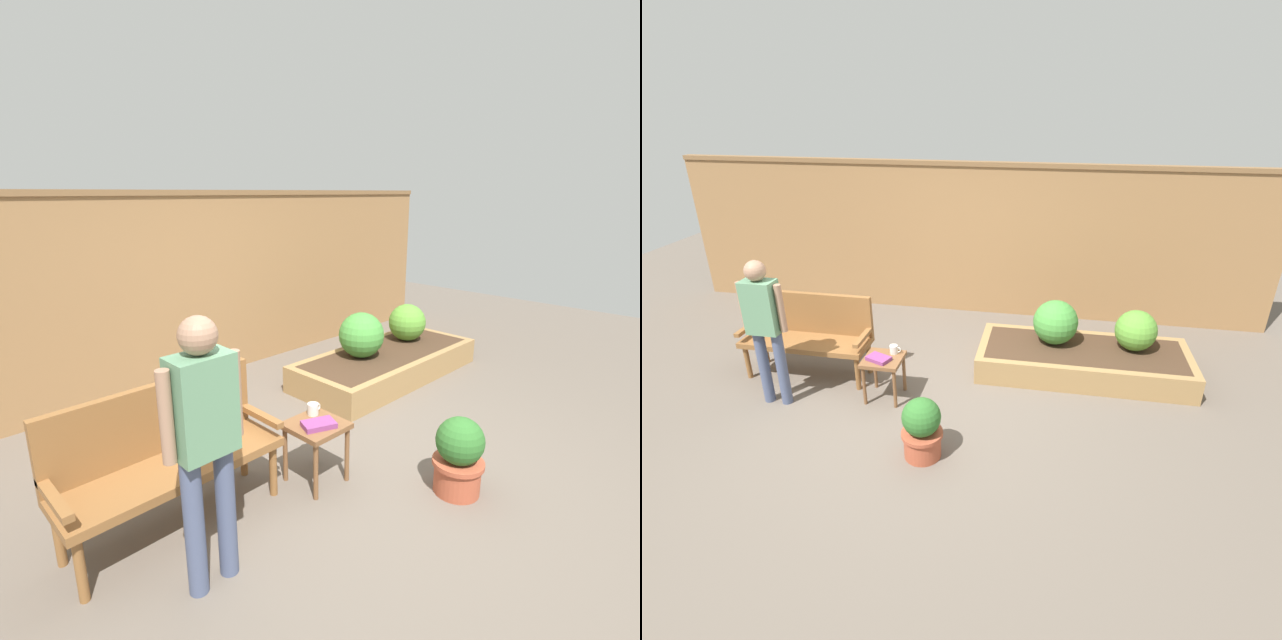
# 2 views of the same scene
# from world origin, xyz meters

# --- Properties ---
(ground_plane) EXTENTS (14.00, 14.00, 0.00)m
(ground_plane) POSITION_xyz_m (0.00, 0.00, 0.00)
(ground_plane) COLOR #60564C
(fence_back) EXTENTS (8.40, 0.14, 2.16)m
(fence_back) POSITION_xyz_m (0.00, 2.60, 1.09)
(fence_back) COLOR olive
(fence_back) RESTS_ON ground_plane
(garden_bench) EXTENTS (1.44, 0.48, 0.94)m
(garden_bench) POSITION_xyz_m (-1.40, 0.48, 0.54)
(garden_bench) COLOR brown
(garden_bench) RESTS_ON ground_plane
(side_table) EXTENTS (0.40, 0.40, 0.48)m
(side_table) POSITION_xyz_m (-0.39, 0.11, 0.40)
(side_table) COLOR brown
(side_table) RESTS_ON ground_plane
(cup_on_table) EXTENTS (0.12, 0.09, 0.09)m
(cup_on_table) POSITION_xyz_m (-0.31, 0.23, 0.53)
(cup_on_table) COLOR silver
(cup_on_table) RESTS_ON side_table
(book_on_table) EXTENTS (0.28, 0.23, 0.04)m
(book_on_table) POSITION_xyz_m (-0.42, 0.06, 0.50)
(book_on_table) COLOR #7F3875
(book_on_table) RESTS_ON side_table
(potted_boxwood) EXTENTS (0.37, 0.37, 0.59)m
(potted_boxwood) POSITION_xyz_m (0.24, -0.72, 0.30)
(potted_boxwood) COLOR #A84C33
(potted_boxwood) RESTS_ON ground_plane
(raised_planter_bed) EXTENTS (2.40, 1.00, 0.30)m
(raised_planter_bed) POSITION_xyz_m (1.70, 1.04, 0.15)
(raised_planter_bed) COLOR #997547
(raised_planter_bed) RESTS_ON ground_plane
(shrub_near_bench) EXTENTS (0.52, 0.52, 0.52)m
(shrub_near_bench) POSITION_xyz_m (1.36, 1.15, 0.56)
(shrub_near_bench) COLOR brown
(shrub_near_bench) RESTS_ON raised_planter_bed
(shrub_far_corner) EXTENTS (0.47, 0.47, 0.47)m
(shrub_far_corner) POSITION_xyz_m (2.26, 1.15, 0.53)
(shrub_far_corner) COLOR brown
(shrub_far_corner) RESTS_ON raised_planter_bed
(person_by_bench) EXTENTS (0.47, 0.20, 1.56)m
(person_by_bench) POSITION_xyz_m (-1.48, -0.17, 0.93)
(person_by_bench) COLOR #475170
(person_by_bench) RESTS_ON ground_plane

